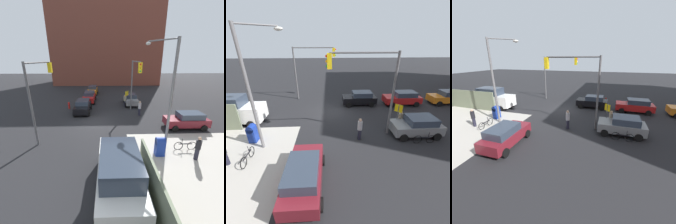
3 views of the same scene
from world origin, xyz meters
The scene contains 17 objects.
ground_plane centered at (0.00, 0.00, 0.00)m, with size 120.00×120.00×0.00m, color black.
traffic_signal_nw_corner centered at (-2.58, 4.50, 4.61)m, with size 5.08×0.36×6.50m.
traffic_signal_se_corner centered at (2.52, -4.50, 4.61)m, with size 5.22×0.36×6.50m.
street_lamp_corner centered at (4.91, 5.57, 4.70)m, with size 2.28×1.74×8.00m.
warning_sign_two_way centered at (-5.40, 4.00, 1.64)m, with size 0.48×0.48×2.40m.
mailbox_blue centered at (6.20, 5.00, 0.76)m, with size 0.56×0.64×1.43m.
fire_hydrant centered at (-5.00, -4.20, 0.49)m, with size 0.26×0.26×0.94m.
hatchback_maroon centered at (1.68, 9.25, 0.84)m, with size 2.02×4.17×1.62m.
coupe_red centered at (-8.56, -1.73, 0.84)m, with size 4.31×2.02×1.62m.
coupe_gray centered at (-6.78, 4.81, 0.84)m, with size 3.89×2.02×1.62m.
coupe_black centered at (-3.37, -1.97, 0.84)m, with size 3.99×2.02×1.62m.
van_white_delivery centered at (9.34, 1.80, 1.28)m, with size 5.40×2.32×2.62m.
pedestrian_crossing centered at (6.80, 7.40, 0.92)m, with size 0.36×0.36×1.76m.
pedestrian_waiting centered at (-2.00, 5.20, 0.96)m, with size 0.36×0.36×1.83m.
pedestrian_walking_north centered at (-5.80, 3.80, 0.90)m, with size 0.36×0.36×1.72m.
bicycle_leaning_on_fence centered at (5.60, 7.20, 0.35)m, with size 0.05×1.75×0.97m.
bicycle_at_crosswalk centered at (-6.80, 6.00, 0.35)m, with size 1.75×0.05×0.97m.
Camera 3 is at (-5.49, 17.48, 6.28)m, focal length 24.00 mm.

